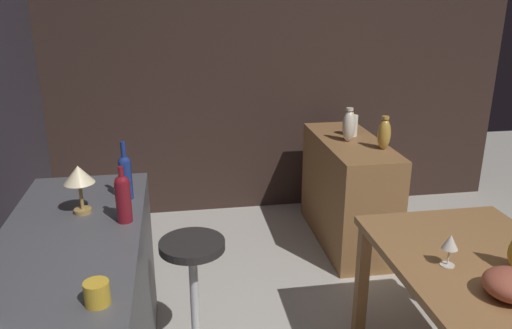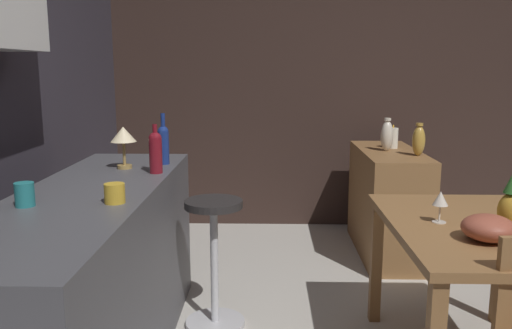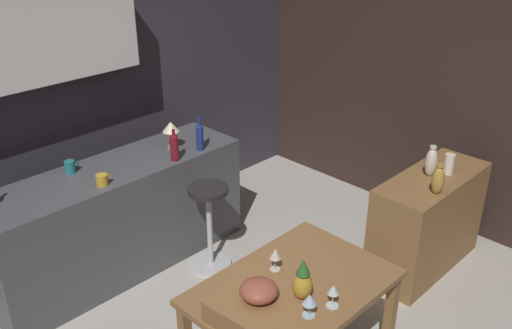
% 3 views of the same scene
% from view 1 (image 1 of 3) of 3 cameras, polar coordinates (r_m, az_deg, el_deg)
% --- Properties ---
extents(wall_side_right, '(0.10, 4.40, 2.60)m').
position_cam_1_polar(wall_side_right, '(4.34, 0.10, 11.48)').
color(wall_side_right, '#33231E').
rests_on(wall_side_right, ground_plane).
extents(dining_table, '(1.17, 0.80, 0.74)m').
position_cam_1_polar(dining_table, '(2.51, 24.45, -12.31)').
color(dining_table, olive).
rests_on(dining_table, ground_plane).
extents(sideboard_cabinet, '(1.10, 0.44, 0.82)m').
position_cam_1_polar(sideboard_cabinet, '(3.95, 10.33, -3.03)').
color(sideboard_cabinet, olive).
rests_on(sideboard_cabinet, ground_plane).
extents(bar_stool, '(0.34, 0.34, 0.73)m').
position_cam_1_polar(bar_stool, '(2.65, -6.94, -15.20)').
color(bar_stool, '#262323').
rests_on(bar_stool, ground_plane).
extents(wine_glass_center, '(0.07, 0.07, 0.15)m').
position_cam_1_polar(wine_glass_center, '(2.35, 21.07, -8.26)').
color(wine_glass_center, silver).
rests_on(wine_glass_center, dining_table).
extents(fruit_bowl, '(0.22, 0.22, 0.11)m').
position_cam_1_polar(fruit_bowl, '(2.24, 26.89, -12.00)').
color(fruit_bowl, '#9E4C38').
rests_on(fruit_bowl, dining_table).
extents(wine_bottle_ruby, '(0.07, 0.07, 0.26)m').
position_cam_1_polar(wine_bottle_ruby, '(2.29, -14.78, -3.52)').
color(wine_bottle_ruby, maroon).
rests_on(wine_bottle_ruby, kitchen_counter).
extents(wine_bottle_cobalt, '(0.06, 0.06, 0.29)m').
position_cam_1_polar(wine_bottle_cobalt, '(2.54, -14.53, -1.14)').
color(wine_bottle_cobalt, navy).
rests_on(wine_bottle_cobalt, kitchen_counter).
extents(cup_mustard, '(0.12, 0.08, 0.08)m').
position_cam_1_polar(cup_mustard, '(1.78, -17.51, -13.65)').
color(cup_mustard, gold).
rests_on(cup_mustard, kitchen_counter).
extents(counter_lamp, '(0.14, 0.14, 0.23)m').
position_cam_1_polar(counter_lamp, '(2.42, -19.37, -1.39)').
color(counter_lamp, '#A58447').
rests_on(counter_lamp, kitchen_counter).
extents(pillar_candle_tall, '(0.08, 0.08, 0.19)m').
position_cam_1_polar(pillar_candle_tall, '(3.92, 10.83, 4.35)').
color(pillar_candle_tall, white).
rests_on(pillar_candle_tall, sideboard_cabinet).
extents(vase_ceramic_ivory, '(0.09, 0.09, 0.25)m').
position_cam_1_polar(vase_ceramic_ivory, '(3.75, 10.44, 4.33)').
color(vase_ceramic_ivory, beige).
rests_on(vase_ceramic_ivory, sideboard_cabinet).
extents(vase_brass, '(0.09, 0.09, 0.24)m').
position_cam_1_polar(vase_brass, '(3.62, 14.27, 3.38)').
color(vase_brass, '#B78C38').
rests_on(vase_brass, sideboard_cabinet).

